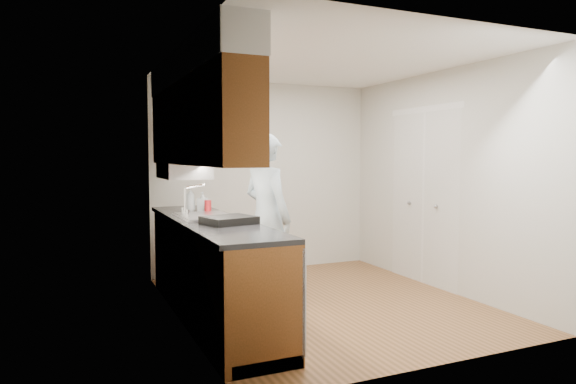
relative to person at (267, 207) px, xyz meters
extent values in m
plane|color=brown|center=(0.55, -0.22, -1.01)|extent=(3.50, 3.50, 0.00)
plane|color=white|center=(0.55, -0.22, 1.49)|extent=(3.50, 3.50, 0.00)
cube|color=beige|center=(-0.95, -0.22, 0.24)|extent=(0.02, 3.50, 2.50)
cube|color=beige|center=(2.05, -0.22, 0.24)|extent=(0.02, 3.50, 2.50)
cube|color=beige|center=(0.55, 1.53, 0.24)|extent=(3.00, 0.02, 2.50)
cube|color=brown|center=(-0.65, -0.22, -0.56)|extent=(0.60, 2.80, 0.90)
cube|color=black|center=(-0.66, -0.22, -0.09)|extent=(0.63, 2.80, 0.04)
cube|color=#B2B2B7|center=(-0.65, -0.02, -0.12)|extent=(0.48, 0.68, 0.14)
cube|color=#B2B2B7|center=(-0.65, -0.02, -0.06)|extent=(0.52, 0.72, 0.01)
cube|color=#B2B2B7|center=(-0.35, -1.32, -0.53)|extent=(0.03, 0.60, 0.80)
cube|color=brown|center=(-0.78, -0.22, 0.82)|extent=(0.33, 2.80, 0.75)
cube|color=silver|center=(-0.78, -0.22, 1.34)|extent=(0.35, 2.80, 0.30)
cube|color=#A5A5AA|center=(-0.72, 0.63, 0.36)|extent=(0.46, 0.75, 0.16)
cube|color=white|center=(2.04, 0.08, 0.02)|extent=(0.02, 1.22, 2.05)
cube|color=#58585A|center=(0.00, 0.00, -1.00)|extent=(0.70, 0.94, 0.02)
imported|color=#A1B8C4|center=(0.00, 0.00, 0.00)|extent=(0.66, 0.81, 1.98)
imported|color=#B5BFC4|center=(-0.67, 0.53, 0.06)|extent=(0.13, 0.13, 0.26)
imported|color=#B5BFC4|center=(-0.55, 0.49, 0.04)|extent=(0.13, 0.13, 0.21)
imported|color=#B5BFC4|center=(-0.52, 0.55, 0.01)|extent=(0.17, 0.17, 0.16)
cylinder|color=#B41E23|center=(-0.54, 0.32, 0.00)|extent=(0.09, 0.09, 0.13)
cube|color=black|center=(-0.59, -0.60, -0.04)|extent=(0.49, 0.44, 0.07)
camera|label=1|loc=(-1.91, -4.87, 0.52)|focal=32.00mm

